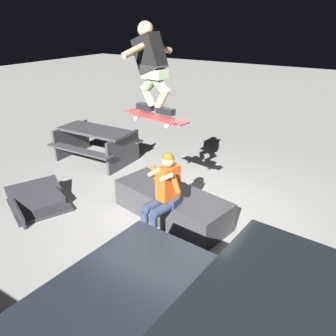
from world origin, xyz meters
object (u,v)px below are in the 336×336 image
(person_sitting_on_ledge, at_px, (163,192))
(trash_bin, at_px, (238,315))
(kicker_ramp, at_px, (39,203))
(skateboard, at_px, (155,117))
(ledge_box_main, at_px, (172,204))
(picnic_table_back, at_px, (96,140))
(skater_airborne, at_px, (151,64))

(person_sitting_on_ledge, height_order, trash_bin, person_sitting_on_ledge)
(kicker_ramp, bearing_deg, skateboard, -166.30)
(ledge_box_main, relative_size, person_sitting_on_ledge, 1.53)
(person_sitting_on_ledge, distance_m, trash_bin, 2.09)
(ledge_box_main, relative_size, kicker_ramp, 1.60)
(picnic_table_back, height_order, trash_bin, trash_bin)
(skateboard, bearing_deg, picnic_table_back, -30.13)
(skater_airborne, bearing_deg, picnic_table_back, -30.53)
(skateboard, bearing_deg, skater_airborne, -7.48)
(ledge_box_main, xyz_separation_m, skater_airborne, (0.05, 0.43, 2.27))
(person_sitting_on_ledge, height_order, skateboard, skateboard)
(ledge_box_main, bearing_deg, person_sitting_on_ledge, 106.68)
(person_sitting_on_ledge, distance_m, picnic_table_back, 3.31)
(person_sitting_on_ledge, height_order, skater_airborne, skater_airborne)
(ledge_box_main, bearing_deg, kicker_ramp, 24.24)
(person_sitting_on_ledge, xyz_separation_m, trash_bin, (-1.66, 1.23, -0.31))
(ledge_box_main, distance_m, person_sitting_on_ledge, 0.69)
(ledge_box_main, relative_size, trash_bin, 2.46)
(kicker_ramp, distance_m, picnic_table_back, 2.24)
(ledge_box_main, bearing_deg, trash_bin, 136.76)
(ledge_box_main, distance_m, kicker_ramp, 2.35)
(skateboard, relative_size, kicker_ramp, 0.83)
(person_sitting_on_ledge, bearing_deg, kicker_ramp, 12.15)
(person_sitting_on_ledge, xyz_separation_m, picnic_table_back, (2.87, -1.62, -0.22))
(kicker_ramp, xyz_separation_m, trash_bin, (-3.95, 0.73, 0.34))
(skater_airborne, relative_size, trash_bin, 1.37)
(skateboard, relative_size, picnic_table_back, 0.59)
(ledge_box_main, relative_size, skateboard, 1.93)
(ledge_box_main, xyz_separation_m, trash_bin, (-1.81, 1.70, 0.17))
(trash_bin, bearing_deg, ledge_box_main, -43.24)
(skater_airborne, distance_m, kicker_ramp, 3.25)
(skateboard, distance_m, picnic_table_back, 3.43)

